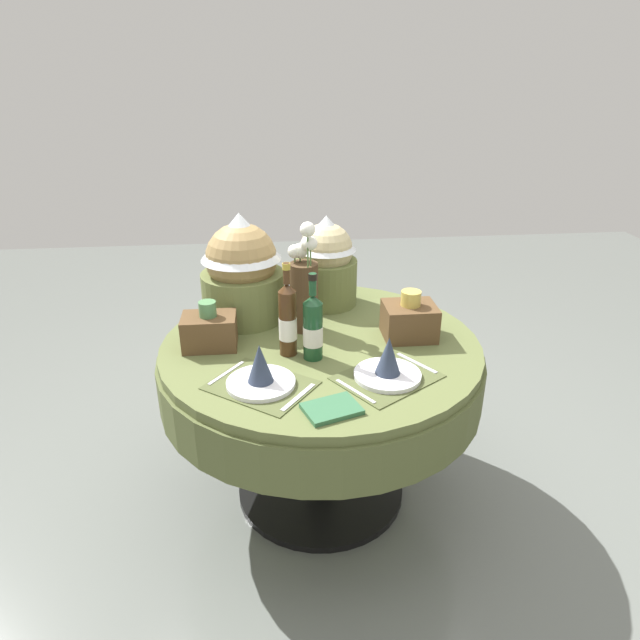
{
  "coord_description": "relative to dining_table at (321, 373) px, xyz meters",
  "views": [
    {
      "loc": [
        -0.2,
        -2.0,
        1.78
      ],
      "look_at": [
        0.0,
        0.03,
        0.85
      ],
      "focal_mm": 31.29,
      "sensor_mm": 36.0,
      "label": 1
    }
  ],
  "objects": [
    {
      "name": "wine_bottle_left",
      "position": [
        -0.13,
        -0.09,
        0.29
      ],
      "size": [
        0.07,
        0.07,
        0.37
      ],
      "color": "#422814",
      "rests_on": "dining_table"
    },
    {
      "name": "gift_tub_back_centre",
      "position": [
        0.06,
        0.4,
        0.37
      ],
      "size": [
        0.28,
        0.28,
        0.42
      ],
      "color": "olive",
      "rests_on": "dining_table"
    },
    {
      "name": "woven_basket_side_left",
      "position": [
        -0.44,
        -0.0,
        0.22
      ],
      "size": [
        0.21,
        0.15,
        0.19
      ],
      "color": "brown",
      "rests_on": "dining_table"
    },
    {
      "name": "dining_table",
      "position": [
        0.0,
        0.0,
        0.0
      ],
      "size": [
        1.31,
        1.31,
        0.77
      ],
      "color": "#5B6638",
      "rests_on": "ground"
    },
    {
      "name": "gift_tub_back_left",
      "position": [
        -0.31,
        0.27,
        0.39
      ],
      "size": [
        0.36,
        0.36,
        0.47
      ],
      "color": "olive",
      "rests_on": "dining_table"
    },
    {
      "name": "ground",
      "position": [
        0.0,
        0.0,
        -0.62
      ],
      "size": [
        8.0,
        8.0,
        0.0
      ],
      "primitive_type": "plane",
      "color": "slate"
    },
    {
      "name": "book_on_table",
      "position": [
        -0.02,
        -0.5,
        0.16
      ],
      "size": [
        0.21,
        0.18,
        0.02
      ],
      "primitive_type": "cube",
      "rotation": [
        0.0,
        0.0,
        0.33
      ],
      "color": "#336642",
      "rests_on": "dining_table"
    },
    {
      "name": "place_setting_right",
      "position": [
        0.21,
        -0.31,
        0.19
      ],
      "size": [
        0.43,
        0.4,
        0.16
      ],
      "color": "#4E562F",
      "rests_on": "dining_table"
    },
    {
      "name": "woven_basket_side_right",
      "position": [
        0.36,
        0.01,
        0.22
      ],
      "size": [
        0.21,
        0.18,
        0.2
      ],
      "color": "brown",
      "rests_on": "dining_table"
    },
    {
      "name": "place_setting_left",
      "position": [
        -0.24,
        -0.32,
        0.19
      ],
      "size": [
        0.43,
        0.41,
        0.16
      ],
      "color": "#4E562F",
      "rests_on": "dining_table"
    },
    {
      "name": "wine_bottle_centre",
      "position": [
        -0.04,
        -0.13,
        0.28
      ],
      "size": [
        0.08,
        0.08,
        0.34
      ],
      "color": "#194223",
      "rests_on": "dining_table"
    },
    {
      "name": "flower_vase",
      "position": [
        -0.06,
        0.13,
        0.34
      ],
      "size": [
        0.12,
        0.14,
        0.47
      ],
      "color": "#47331E",
      "rests_on": "dining_table"
    }
  ]
}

